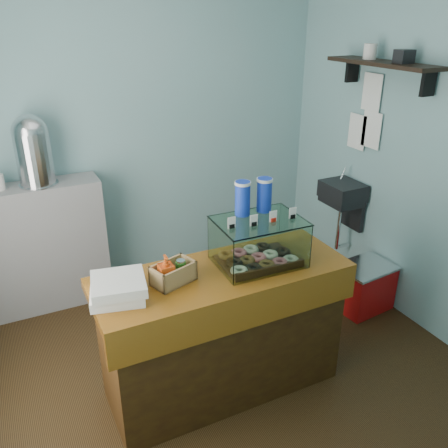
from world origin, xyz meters
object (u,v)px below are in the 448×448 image
display_case (257,237)px  coffee_urn (33,149)px  red_cooler (364,286)px  counter (223,330)px

display_case → coffee_urn: 1.93m
red_cooler → coffee_urn: bearing=146.2°
counter → coffee_urn: 2.02m
counter → coffee_urn: size_ratio=2.88×
counter → red_cooler: size_ratio=3.21×
counter → red_cooler: counter is taller
coffee_urn → counter: bearing=-61.3°
counter → display_case: (0.26, 0.03, 0.61)m
display_case → red_cooler: (1.24, 0.28, -0.86)m
counter → coffee_urn: bearing=118.7°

